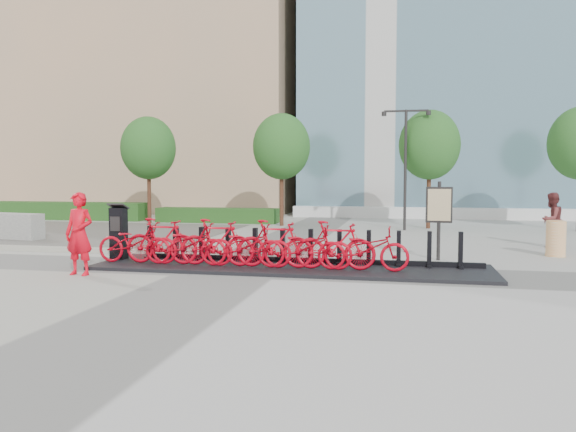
% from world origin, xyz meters
% --- Properties ---
extents(ground, '(120.00, 120.00, 0.00)m').
position_xyz_m(ground, '(0.00, 0.00, 0.00)').
color(ground, '#A4A4A4').
extents(tan_building, '(26.00, 16.00, 30.00)m').
position_xyz_m(tan_building, '(-16.00, 26.00, 15.00)').
color(tan_building, tan).
rests_on(tan_building, ground).
extents(glass_building, '(32.00, 16.00, 24.00)m').
position_xyz_m(glass_building, '(14.00, 26.00, 12.00)').
color(glass_building, '#406172').
rests_on(glass_building, ground).
extents(gravel_patch, '(14.00, 14.00, 0.00)m').
position_xyz_m(gravel_patch, '(-10.00, 7.00, 0.01)').
color(gravel_patch, '#4F4E4C').
rests_on(gravel_patch, ground).
extents(hedge_a, '(10.00, 1.40, 0.90)m').
position_xyz_m(hedge_a, '(-14.00, 13.50, 0.45)').
color(hedge_a, '#204117').
rests_on(hedge_a, ground).
extents(hedge_b, '(6.00, 1.20, 0.70)m').
position_xyz_m(hedge_b, '(-5.00, 13.20, 0.35)').
color(hedge_b, '#204117').
rests_on(hedge_b, ground).
extents(tree_0, '(2.60, 2.60, 5.10)m').
position_xyz_m(tree_0, '(-8.00, 12.00, 3.59)').
color(tree_0, brown).
rests_on(tree_0, ground).
extents(tree_1, '(2.60, 2.60, 5.10)m').
position_xyz_m(tree_1, '(-1.50, 12.00, 3.59)').
color(tree_1, brown).
rests_on(tree_1, ground).
extents(tree_2, '(2.60, 2.60, 5.10)m').
position_xyz_m(tree_2, '(5.00, 12.00, 3.59)').
color(tree_2, brown).
rests_on(tree_2, ground).
extents(streetlamp, '(2.00, 0.20, 5.00)m').
position_xyz_m(streetlamp, '(4.00, 11.00, 3.13)').
color(streetlamp, black).
rests_on(streetlamp, ground).
extents(dock_pad, '(9.60, 2.40, 0.08)m').
position_xyz_m(dock_pad, '(1.30, 0.30, 0.04)').
color(dock_pad, black).
rests_on(dock_pad, ground).
extents(dock_rail_posts, '(8.02, 0.50, 0.85)m').
position_xyz_m(dock_rail_posts, '(1.36, 0.77, 0.51)').
color(dock_rail_posts, black).
rests_on(dock_rail_posts, dock_pad).
extents(bike_0, '(1.94, 0.68, 1.02)m').
position_xyz_m(bike_0, '(-2.60, -0.05, 0.59)').
color(bike_0, '#B60213').
rests_on(bike_0, dock_pad).
extents(bike_1, '(1.88, 0.53, 1.13)m').
position_xyz_m(bike_1, '(-1.88, -0.05, 0.65)').
color(bike_1, '#B60213').
rests_on(bike_1, dock_pad).
extents(bike_2, '(1.94, 0.68, 1.02)m').
position_xyz_m(bike_2, '(-1.16, -0.05, 0.59)').
color(bike_2, '#B60213').
rests_on(bike_2, dock_pad).
extents(bike_3, '(1.88, 0.53, 1.13)m').
position_xyz_m(bike_3, '(-0.44, -0.05, 0.65)').
color(bike_3, '#B60213').
rests_on(bike_3, dock_pad).
extents(bike_4, '(1.94, 0.68, 1.02)m').
position_xyz_m(bike_4, '(0.28, -0.05, 0.59)').
color(bike_4, '#B60213').
rests_on(bike_4, dock_pad).
extents(bike_5, '(1.88, 0.53, 1.13)m').
position_xyz_m(bike_5, '(1.00, -0.05, 0.65)').
color(bike_5, '#B60213').
rests_on(bike_5, dock_pad).
extents(bike_6, '(1.94, 0.68, 1.02)m').
position_xyz_m(bike_6, '(1.72, -0.05, 0.59)').
color(bike_6, '#B60213').
rests_on(bike_6, dock_pad).
extents(bike_7, '(1.88, 0.53, 1.13)m').
position_xyz_m(bike_7, '(2.44, -0.05, 0.65)').
color(bike_7, '#B60213').
rests_on(bike_7, dock_pad).
extents(bike_8, '(1.94, 0.68, 1.02)m').
position_xyz_m(bike_8, '(3.16, -0.05, 0.59)').
color(bike_8, '#B60213').
rests_on(bike_8, dock_pad).
extents(kiosk, '(0.46, 0.38, 1.47)m').
position_xyz_m(kiosk, '(-3.32, 0.48, 0.78)').
color(kiosk, black).
rests_on(kiosk, dock_pad).
extents(worker_red, '(0.72, 0.51, 1.88)m').
position_xyz_m(worker_red, '(-3.20, -1.51, 0.94)').
color(worker_red, red).
rests_on(worker_red, ground).
extents(pedestrian, '(1.06, 1.06, 1.74)m').
position_xyz_m(pedestrian, '(8.56, 6.10, 0.87)').
color(pedestrian, maroon).
rests_on(pedestrian, ground).
extents(construction_barrel, '(0.67, 0.67, 1.01)m').
position_xyz_m(construction_barrel, '(8.17, 3.92, 0.50)').
color(construction_barrel, orange).
rests_on(construction_barrel, ground).
extents(jersey_barrier, '(2.44, 1.01, 0.92)m').
position_xyz_m(jersey_barrier, '(-9.82, 4.73, 0.46)').
color(jersey_barrier, '#AAABA0').
rests_on(jersey_barrier, ground).
extents(map_sign, '(0.70, 0.20, 2.11)m').
position_xyz_m(map_sign, '(4.90, 2.51, 1.40)').
color(map_sign, black).
rests_on(map_sign, ground).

